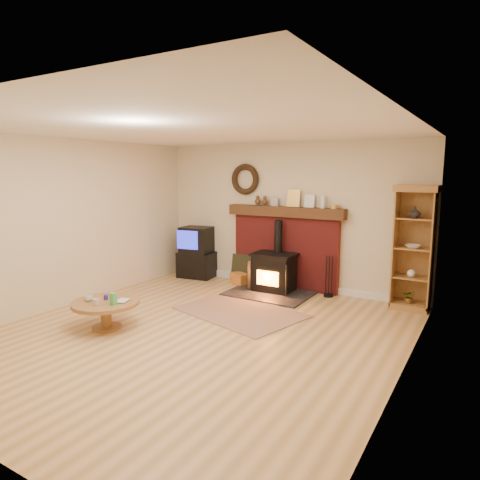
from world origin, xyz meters
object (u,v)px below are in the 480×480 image
Objects in this scene: tv_unit at (197,253)px; coffee_table at (106,306)px; curio_cabinet at (414,248)px; wood_stove at (273,274)px.

tv_unit is 3.01m from coffee_table.
curio_cabinet is at bearing 41.95° from coffee_table.
curio_cabinet is at bearing 1.22° from tv_unit.
curio_cabinet reaches higher than wood_stove.
coffee_table is at bearing -138.05° from curio_cabinet.
curio_cabinet reaches higher than coffee_table.
wood_stove is at bearing -6.26° from tv_unit.
curio_cabinet is at bearing 7.28° from wood_stove.
coffee_table is (0.67, -2.93, -0.17)m from tv_unit.
coffee_table is (-3.36, -3.02, -0.64)m from curio_cabinet.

